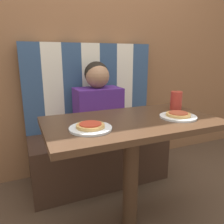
% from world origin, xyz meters
% --- Properties ---
extents(ground_plane, '(12.00, 12.00, 0.00)m').
position_xyz_m(ground_plane, '(0.00, 0.00, 0.00)').
color(ground_plane, '#4C3828').
extents(wall_back, '(7.00, 0.05, 2.60)m').
position_xyz_m(wall_back, '(0.00, 0.92, 1.30)').
color(wall_back, brown).
rests_on(wall_back, ground_plane).
extents(booth_seat, '(1.20, 0.50, 0.45)m').
position_xyz_m(booth_seat, '(0.00, 0.62, 0.23)').
color(booth_seat, '#382319').
rests_on(booth_seat, ground_plane).
extents(booth_backrest, '(1.20, 0.08, 0.78)m').
position_xyz_m(booth_backrest, '(-0.00, 0.83, 0.85)').
color(booth_backrest, navy).
rests_on(booth_backrest, booth_seat).
extents(dining_table, '(1.05, 0.59, 0.75)m').
position_xyz_m(dining_table, '(0.00, 0.00, 0.64)').
color(dining_table, '#422B1C').
rests_on(dining_table, ground_plane).
extents(person, '(0.39, 0.25, 0.63)m').
position_xyz_m(person, '(0.00, 0.62, 0.75)').
color(person, '#4C237A').
rests_on(person, booth_seat).
extents(plate_left, '(0.23, 0.23, 0.01)m').
position_xyz_m(plate_left, '(-0.29, -0.07, 0.76)').
color(plate_left, white).
rests_on(plate_left, dining_table).
extents(plate_right, '(0.23, 0.23, 0.01)m').
position_xyz_m(plate_right, '(0.29, -0.07, 0.76)').
color(plate_right, white).
rests_on(plate_right, dining_table).
extents(pizza_left, '(0.15, 0.15, 0.02)m').
position_xyz_m(pizza_left, '(-0.29, -0.07, 0.77)').
color(pizza_left, tan).
rests_on(pizza_left, plate_left).
extents(pizza_right, '(0.15, 0.15, 0.02)m').
position_xyz_m(pizza_right, '(0.29, -0.07, 0.77)').
color(pizza_right, tan).
rests_on(pizza_right, plate_right).
extents(drinking_cup, '(0.08, 0.08, 0.13)m').
position_xyz_m(drinking_cup, '(0.42, 0.11, 0.82)').
color(drinking_cup, '#B23328').
rests_on(drinking_cup, dining_table).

